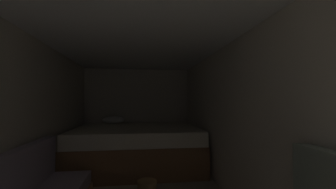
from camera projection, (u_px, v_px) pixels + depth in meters
The scene contains 6 objects.
wall_back at pixel (137, 111), 5.18m from camera, with size 2.60×0.05×2.08m, color beige.
wall_left at pixel (18, 124), 2.31m from camera, with size 0.05×5.40×2.08m, color beige.
wall_right at pixel (238, 121), 2.66m from camera, with size 0.05×5.40×2.08m, color beige.
ceiling_slab at pixel (136, 33), 2.52m from camera, with size 2.60×5.40×0.05m, color white.
bed at pixel (137, 147), 4.18m from camera, with size 2.38×1.83×0.95m.
wicker_basket at pixel (147, 189), 2.85m from camera, with size 0.26×0.26×0.21m.
Camera 1 is at (0.04, -0.42, 1.29)m, focal length 22.57 mm.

